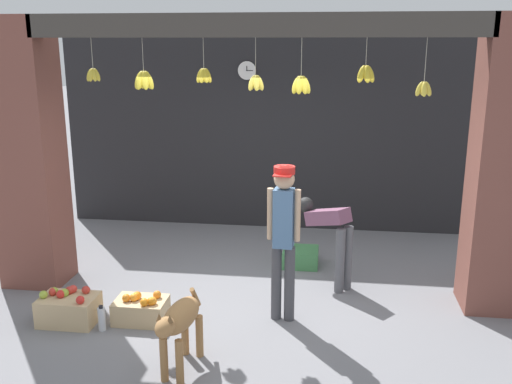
{
  "coord_description": "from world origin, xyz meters",
  "views": [
    {
      "loc": [
        0.83,
        -5.83,
        2.87
      ],
      "look_at": [
        0.0,
        0.42,
        1.19
      ],
      "focal_mm": 40.0,
      "sensor_mm": 36.0,
      "label": 1
    }
  ],
  "objects_px": {
    "dog": "(180,322)",
    "produce_box_green": "(301,257)",
    "worker_stooping": "(331,232)",
    "fruit_crate_apples": "(69,308)",
    "shopkeeper": "(284,231)",
    "wall_clock": "(247,70)",
    "water_bottle": "(102,319)",
    "fruit_crate_oranges": "(141,309)"
  },
  "relations": [
    {
      "from": "produce_box_green",
      "to": "wall_clock",
      "type": "bearing_deg",
      "value": 121.22
    },
    {
      "from": "fruit_crate_oranges",
      "to": "wall_clock",
      "type": "distance_m",
      "value": 4.09
    },
    {
      "from": "fruit_crate_apples",
      "to": "water_bottle",
      "type": "xyz_separation_m",
      "value": [
        0.41,
        -0.12,
        -0.03
      ]
    },
    {
      "from": "produce_box_green",
      "to": "water_bottle",
      "type": "distance_m",
      "value": 2.78
    },
    {
      "from": "worker_stooping",
      "to": "fruit_crate_oranges",
      "type": "xyz_separation_m",
      "value": [
        -1.96,
        -1.19,
        -0.54
      ]
    },
    {
      "from": "dog",
      "to": "shopkeeper",
      "type": "xyz_separation_m",
      "value": [
        0.82,
        1.09,
        0.5
      ]
    },
    {
      "from": "worker_stooping",
      "to": "fruit_crate_oranges",
      "type": "height_order",
      "value": "worker_stooping"
    },
    {
      "from": "dog",
      "to": "worker_stooping",
      "type": "relative_size",
      "value": 0.87
    },
    {
      "from": "produce_box_green",
      "to": "water_bottle",
      "type": "bearing_deg",
      "value": -133.48
    },
    {
      "from": "wall_clock",
      "to": "water_bottle",
      "type": "bearing_deg",
      "value": -105.43
    },
    {
      "from": "water_bottle",
      "to": "produce_box_green",
      "type": "bearing_deg",
      "value": 46.52
    },
    {
      "from": "dog",
      "to": "produce_box_green",
      "type": "relative_size",
      "value": 1.92
    },
    {
      "from": "fruit_crate_oranges",
      "to": "fruit_crate_apples",
      "type": "xyz_separation_m",
      "value": [
        -0.74,
        -0.12,
        0.02
      ]
    },
    {
      "from": "shopkeeper",
      "to": "water_bottle",
      "type": "height_order",
      "value": "shopkeeper"
    },
    {
      "from": "produce_box_green",
      "to": "dog",
      "type": "bearing_deg",
      "value": -109.34
    },
    {
      "from": "dog",
      "to": "fruit_crate_apples",
      "type": "bearing_deg",
      "value": -108.82
    },
    {
      "from": "shopkeeper",
      "to": "fruit_crate_oranges",
      "type": "distance_m",
      "value": 1.71
    },
    {
      "from": "worker_stooping",
      "to": "produce_box_green",
      "type": "relative_size",
      "value": 2.21
    },
    {
      "from": "dog",
      "to": "fruit_crate_apples",
      "type": "distance_m",
      "value": 1.61
    },
    {
      "from": "worker_stooping",
      "to": "fruit_crate_oranges",
      "type": "bearing_deg",
      "value": 162.0
    },
    {
      "from": "worker_stooping",
      "to": "dog",
      "type": "bearing_deg",
      "value": -171.94
    },
    {
      "from": "water_bottle",
      "to": "wall_clock",
      "type": "relative_size",
      "value": 0.94
    },
    {
      "from": "produce_box_green",
      "to": "water_bottle",
      "type": "relative_size",
      "value": 1.7
    },
    {
      "from": "fruit_crate_apples",
      "to": "wall_clock",
      "type": "xyz_separation_m",
      "value": [
        1.39,
        3.44,
        2.28
      ]
    },
    {
      "from": "shopkeeper",
      "to": "fruit_crate_oranges",
      "type": "xyz_separation_m",
      "value": [
        -1.47,
        -0.25,
        -0.85
      ]
    },
    {
      "from": "fruit_crate_oranges",
      "to": "worker_stooping",
      "type": "bearing_deg",
      "value": 31.4
    },
    {
      "from": "fruit_crate_apples",
      "to": "produce_box_green",
      "type": "relative_size",
      "value": 1.27
    },
    {
      "from": "water_bottle",
      "to": "fruit_crate_oranges",
      "type": "bearing_deg",
      "value": 35.16
    },
    {
      "from": "produce_box_green",
      "to": "wall_clock",
      "type": "xyz_separation_m",
      "value": [
        -0.93,
        1.54,
        2.33
      ]
    },
    {
      "from": "worker_stooping",
      "to": "fruit_crate_apples",
      "type": "relative_size",
      "value": 1.74
    },
    {
      "from": "dog",
      "to": "produce_box_green",
      "type": "height_order",
      "value": "dog"
    },
    {
      "from": "worker_stooping",
      "to": "produce_box_green",
      "type": "bearing_deg",
      "value": 73.54
    },
    {
      "from": "fruit_crate_oranges",
      "to": "water_bottle",
      "type": "distance_m",
      "value": 0.41
    },
    {
      "from": "worker_stooping",
      "to": "produce_box_green",
      "type": "height_order",
      "value": "worker_stooping"
    },
    {
      "from": "fruit_crate_oranges",
      "to": "wall_clock",
      "type": "relative_size",
      "value": 1.87
    },
    {
      "from": "water_bottle",
      "to": "wall_clock",
      "type": "height_order",
      "value": "wall_clock"
    },
    {
      "from": "dog",
      "to": "shopkeeper",
      "type": "height_order",
      "value": "shopkeeper"
    },
    {
      "from": "shopkeeper",
      "to": "worker_stooping",
      "type": "distance_m",
      "value": 1.11
    },
    {
      "from": "shopkeeper",
      "to": "fruit_crate_apples",
      "type": "height_order",
      "value": "shopkeeper"
    },
    {
      "from": "dog",
      "to": "produce_box_green",
      "type": "distance_m",
      "value": 2.81
    },
    {
      "from": "fruit_crate_oranges",
      "to": "fruit_crate_apples",
      "type": "distance_m",
      "value": 0.75
    },
    {
      "from": "worker_stooping",
      "to": "fruit_crate_apples",
      "type": "bearing_deg",
      "value": 156.58
    }
  ]
}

